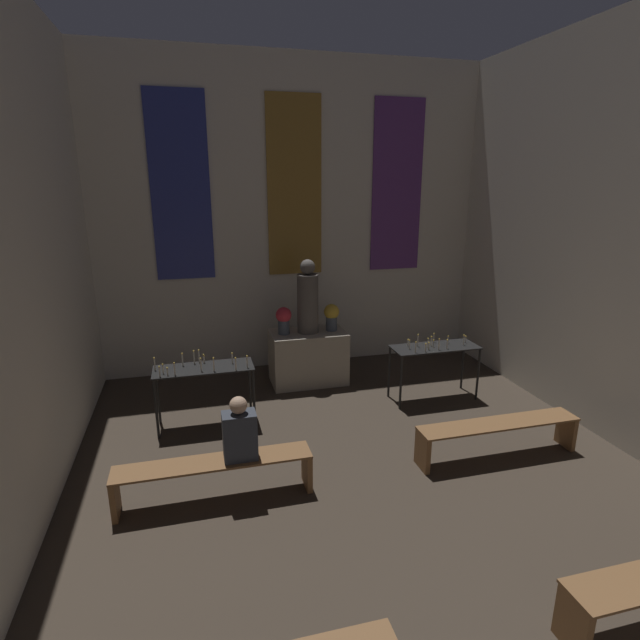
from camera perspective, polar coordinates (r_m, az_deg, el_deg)
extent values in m
cube|color=silver|center=(9.05, -2.99, 11.52)|extent=(7.07, 0.12, 5.41)
cube|color=navy|center=(8.76, -15.67, 14.37)|extent=(0.96, 0.03, 3.03)
cube|color=olive|center=(8.95, -2.93, 14.94)|extent=(0.96, 0.03, 3.03)
cube|color=#60337F|center=(9.52, 8.79, 14.84)|extent=(0.96, 0.03, 3.03)
cube|color=#ADA38E|center=(8.54, -1.36, -4.26)|extent=(1.26, 0.73, 0.90)
cylinder|color=#5B5651|center=(8.27, -1.41, 1.88)|extent=(0.35, 0.35, 0.98)
sphere|color=#5B5651|center=(8.14, -1.43, 6.08)|extent=(0.25, 0.25, 0.25)
cylinder|color=#4C5666|center=(8.29, -4.15, -0.81)|extent=(0.19, 0.19, 0.24)
sphere|color=#DB3342|center=(8.23, -4.18, 0.58)|extent=(0.26, 0.26, 0.26)
cylinder|color=#4C5666|center=(8.46, 1.32, -0.41)|extent=(0.19, 0.19, 0.24)
sphere|color=gold|center=(8.41, 1.32, 0.96)|extent=(0.26, 0.26, 0.26)
cube|color=black|center=(7.12, -13.16, -5.38)|extent=(1.36, 0.52, 0.02)
cylinder|color=black|center=(7.10, -18.21, -9.67)|extent=(0.04, 0.04, 0.85)
cylinder|color=black|center=(7.12, -7.55, -8.91)|extent=(0.04, 0.04, 0.85)
cylinder|color=black|center=(7.52, -18.04, -8.19)|extent=(0.04, 0.04, 0.85)
cylinder|color=black|center=(7.53, -8.01, -7.47)|extent=(0.04, 0.04, 0.85)
cylinder|color=silver|center=(6.92, -12.04, -5.08)|extent=(0.02, 0.02, 0.18)
sphere|color=#F9CC4C|center=(6.88, -12.09, -4.30)|extent=(0.02, 0.02, 0.02)
cylinder|color=silver|center=(7.22, -15.44, -4.44)|extent=(0.02, 0.02, 0.17)
sphere|color=#F9CC4C|center=(7.19, -15.49, -3.72)|extent=(0.02, 0.02, 0.02)
cylinder|color=silver|center=(7.27, -13.15, -4.39)|extent=(0.02, 0.02, 0.11)
sphere|color=#F9CC4C|center=(7.25, -13.18, -3.90)|extent=(0.02, 0.02, 0.02)
cylinder|color=silver|center=(7.02, -17.50, -5.41)|extent=(0.02, 0.02, 0.12)
sphere|color=#F9CC4C|center=(7.00, -17.55, -4.86)|extent=(0.02, 0.02, 0.02)
cylinder|color=silver|center=(6.97, -8.32, -4.81)|extent=(0.02, 0.02, 0.16)
sphere|color=#F9CC4C|center=(6.94, -8.35, -4.11)|extent=(0.02, 0.02, 0.02)
cylinder|color=silver|center=(7.26, -14.20, -4.20)|extent=(0.02, 0.02, 0.18)
sphere|color=#F9CC4C|center=(7.23, -14.25, -3.45)|extent=(0.02, 0.02, 0.02)
cylinder|color=silver|center=(6.90, -9.61, -5.05)|extent=(0.02, 0.02, 0.17)
sphere|color=#F9CC4C|center=(6.86, -9.64, -4.31)|extent=(0.02, 0.02, 0.02)
cylinder|color=silver|center=(7.27, -13.10, -4.45)|extent=(0.02, 0.02, 0.09)
sphere|color=#F9CC4C|center=(7.25, -13.13, -4.01)|extent=(0.02, 0.02, 0.02)
cylinder|color=silver|center=(7.17, -18.37, -4.86)|extent=(0.02, 0.02, 0.17)
sphere|color=#F9CC4C|center=(7.13, -18.44, -4.15)|extent=(0.02, 0.02, 0.02)
cylinder|color=silver|center=(7.29, -13.66, -4.11)|extent=(0.02, 0.02, 0.17)
sphere|color=#F9CC4C|center=(7.26, -13.71, -3.38)|extent=(0.02, 0.02, 0.02)
cylinder|color=silver|center=(6.96, -13.44, -5.06)|extent=(0.02, 0.02, 0.17)
sphere|color=#F9CC4C|center=(6.93, -13.49, -4.30)|extent=(0.02, 0.02, 0.02)
cylinder|color=silver|center=(6.92, -17.86, -5.70)|extent=(0.02, 0.02, 0.13)
sphere|color=#F9CC4C|center=(6.90, -17.91, -5.11)|extent=(0.02, 0.02, 0.02)
cylinder|color=silver|center=(6.95, -17.03, -5.72)|extent=(0.02, 0.02, 0.10)
sphere|color=#F9CC4C|center=(6.93, -17.07, -5.26)|extent=(0.02, 0.02, 0.02)
cylinder|color=silver|center=(7.17, -10.00, -4.38)|extent=(0.02, 0.02, 0.14)
sphere|color=#F9CC4C|center=(7.14, -10.03, -3.77)|extent=(0.02, 0.02, 0.02)
cylinder|color=silver|center=(6.92, -16.28, -5.46)|extent=(0.02, 0.02, 0.16)
sphere|color=#F9CC4C|center=(6.88, -16.34, -4.74)|extent=(0.02, 0.02, 0.02)
cube|color=black|center=(7.98, 13.01, -3.04)|extent=(1.36, 0.52, 0.02)
cylinder|color=black|center=(7.67, 9.22, -7.11)|extent=(0.04, 0.04, 0.85)
cylinder|color=black|center=(8.26, 17.60, -5.96)|extent=(0.04, 0.04, 0.85)
cylinder|color=black|center=(8.06, 7.91, -5.89)|extent=(0.04, 0.04, 0.85)
cylinder|color=black|center=(8.62, 16.00, -4.89)|extent=(0.04, 0.04, 0.85)
cylinder|color=silver|center=(7.89, 11.11, -2.37)|extent=(0.02, 0.02, 0.18)
sphere|color=#F9CC4C|center=(7.86, 11.15, -1.66)|extent=(0.02, 0.02, 0.02)
cylinder|color=silver|center=(7.92, 12.83, -2.69)|extent=(0.02, 0.02, 0.10)
sphere|color=#F9CC4C|center=(7.90, 12.86, -2.26)|extent=(0.02, 0.02, 0.02)
cylinder|color=silver|center=(8.15, 12.87, -2.05)|extent=(0.02, 0.02, 0.13)
sphere|color=#F9CC4C|center=(8.13, 12.91, -1.53)|extent=(0.02, 0.02, 0.02)
cylinder|color=silver|center=(7.62, 10.86, -3.13)|extent=(0.02, 0.02, 0.15)
sphere|color=#F9CC4C|center=(7.59, 10.90, -2.50)|extent=(0.02, 0.02, 0.02)
cylinder|color=silver|center=(7.97, 12.59, -2.43)|extent=(0.02, 0.02, 0.14)
sphere|color=#F9CC4C|center=(7.94, 12.63, -1.87)|extent=(0.02, 0.02, 0.02)
cylinder|color=silver|center=(8.15, 14.41, -2.25)|extent=(0.02, 0.02, 0.11)
sphere|color=#F9CC4C|center=(8.13, 14.44, -1.81)|extent=(0.02, 0.02, 0.02)
cylinder|color=silver|center=(7.78, 12.32, -2.99)|extent=(0.02, 0.02, 0.11)
sphere|color=#F9CC4C|center=(7.76, 12.35, -2.54)|extent=(0.02, 0.02, 0.02)
cylinder|color=silver|center=(7.81, 13.43, -2.78)|extent=(0.02, 0.02, 0.16)
sphere|color=#F9CC4C|center=(7.78, 13.48, -2.13)|extent=(0.02, 0.02, 0.02)
cylinder|color=silver|center=(7.86, 12.22, -2.66)|extent=(0.02, 0.02, 0.14)
sphere|color=#F9CC4C|center=(7.83, 12.26, -2.09)|extent=(0.02, 0.02, 0.02)
cylinder|color=silver|center=(8.26, 16.30, -2.20)|extent=(0.02, 0.02, 0.09)
sphere|color=#F9CC4C|center=(8.24, 16.34, -1.81)|extent=(0.02, 0.02, 0.02)
cylinder|color=silver|center=(7.90, 14.32, -2.75)|extent=(0.02, 0.02, 0.13)
sphere|color=#F9CC4C|center=(7.87, 14.35, -2.21)|extent=(0.02, 0.02, 0.02)
cylinder|color=silver|center=(7.76, 10.18, -2.84)|extent=(0.02, 0.02, 0.13)
sphere|color=#F9CC4C|center=(7.74, 10.21, -2.31)|extent=(0.02, 0.02, 0.02)
cylinder|color=silver|center=(8.14, 16.09, -2.26)|extent=(0.02, 0.02, 0.15)
sphere|color=#F9CC4C|center=(8.11, 16.13, -1.69)|extent=(0.02, 0.02, 0.02)
cylinder|color=silver|center=(7.91, 10.01, -2.61)|extent=(0.02, 0.02, 0.09)
sphere|color=#F9CC4C|center=(7.89, 10.03, -2.21)|extent=(0.02, 0.02, 0.02)
cylinder|color=silver|center=(7.68, 11.97, -3.18)|extent=(0.02, 0.02, 0.12)
sphere|color=#F9CC4C|center=(7.65, 12.00, -2.68)|extent=(0.02, 0.02, 0.02)
cube|color=brown|center=(4.71, 26.92, -28.55)|extent=(0.06, 0.32, 0.45)
cube|color=brown|center=(5.68, -12.03, -15.61)|extent=(2.11, 0.36, 0.03)
cube|color=brown|center=(5.88, -22.41, -18.12)|extent=(0.06, 0.32, 0.45)
cube|color=brown|center=(5.91, -1.51, -16.57)|extent=(0.06, 0.32, 0.45)
cube|color=brown|center=(6.71, 19.78, -11.05)|extent=(2.11, 0.36, 0.03)
cube|color=brown|center=(6.34, 11.64, -14.48)|extent=(0.06, 0.32, 0.45)
cube|color=brown|center=(7.40, 26.31, -11.24)|extent=(0.06, 0.32, 0.45)
cube|color=#383D47|center=(5.55, -9.15, -12.93)|extent=(0.36, 0.24, 0.53)
sphere|color=tan|center=(5.39, -9.32, -9.59)|extent=(0.19, 0.19, 0.19)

